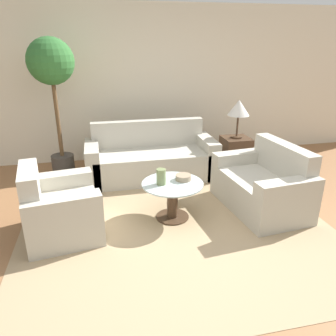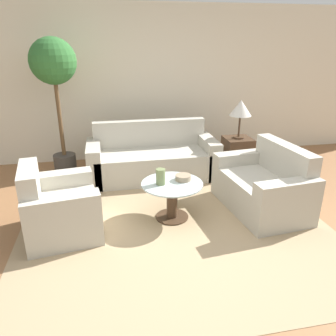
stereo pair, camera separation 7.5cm
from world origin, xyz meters
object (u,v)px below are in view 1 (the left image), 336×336
at_px(sofa_main, 151,159).
at_px(table_lamp, 239,109).
at_px(armchair, 57,211).
at_px(vase, 161,177).
at_px(coffee_table, 173,196).
at_px(potted_plant, 52,76).
at_px(bowl, 183,177).
at_px(loveseat, 265,187).

bearing_deg(sofa_main, table_lamp, -3.96).
xyz_separation_m(armchair, vase, (1.16, 0.08, 0.27)).
xyz_separation_m(coffee_table, vase, (-0.14, -0.00, 0.26)).
height_order(sofa_main, potted_plant, potted_plant).
bearing_deg(potted_plant, bowl, -45.95).
distance_m(armchair, loveseat, 2.51).
xyz_separation_m(table_lamp, bowl, (-1.20, -1.22, -0.54)).
bearing_deg(potted_plant, vase, -52.88).
bearing_deg(armchair, potted_plant, -6.04).
xyz_separation_m(loveseat, vase, (-1.34, -0.03, 0.27)).
relative_size(loveseat, potted_plant, 0.64).
relative_size(sofa_main, bowl, 10.51).
height_order(armchair, table_lamp, table_lamp).
relative_size(coffee_table, bowl, 3.86).
relative_size(armchair, loveseat, 0.73).
bearing_deg(sofa_main, coffee_table, -88.67).
bearing_deg(bowl, vase, -166.90).
xyz_separation_m(loveseat, bowl, (-1.06, 0.03, 0.21)).
bearing_deg(loveseat, coffee_table, -94.52).
height_order(loveseat, coffee_table, loveseat).
distance_m(sofa_main, vase, 1.41).
relative_size(armchair, potted_plant, 0.46).
xyz_separation_m(sofa_main, table_lamp, (1.37, -0.10, 0.75)).
bearing_deg(bowl, potted_plant, 134.05).
distance_m(potted_plant, bowl, 2.43).
distance_m(coffee_table, bowl, 0.25).
distance_m(sofa_main, table_lamp, 1.57).
bearing_deg(loveseat, vase, -94.47).
xyz_separation_m(armchair, coffee_table, (1.30, 0.08, 0.01)).
bearing_deg(table_lamp, loveseat, -96.17).
relative_size(armchair, table_lamp, 1.61).
distance_m(table_lamp, bowl, 1.79).
relative_size(armchair, bowl, 5.14).
height_order(coffee_table, vase, vase).
bearing_deg(vase, armchair, -176.13).
bearing_deg(coffee_table, bowl, 22.73).
xyz_separation_m(loveseat, coffee_table, (-1.21, -0.03, 0.01)).
distance_m(armchair, potted_plant, 2.13).
xyz_separation_m(armchair, table_lamp, (2.64, 1.37, 0.75)).
distance_m(coffee_table, vase, 0.29).
bearing_deg(armchair, vase, -94.72).
relative_size(loveseat, vase, 7.04).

